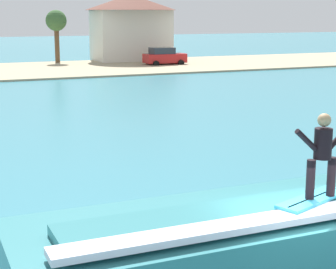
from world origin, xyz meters
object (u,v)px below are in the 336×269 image
at_px(surfer, 323,151).
at_px(house_gabled_white, 131,22).
at_px(tree_tall_bare, 56,23).
at_px(wave_crest, 272,246).
at_px(car_far_shore, 164,56).
at_px(surfboard, 313,199).

xyz_separation_m(surfer, house_gabled_white, (15.09, 52.07, 1.56)).
bearing_deg(tree_tall_bare, wave_crest, -98.26).
bearing_deg(car_far_shore, wave_crest, -110.59).
bearing_deg(car_far_shore, house_gabled_white, 101.04).
relative_size(wave_crest, tree_tall_bare, 1.75).
distance_m(surfboard, car_far_shore, 48.54).
distance_m(wave_crest, car_far_shore, 48.27).
height_order(surfboard, tree_tall_bare, tree_tall_bare).
distance_m(wave_crest, surfer, 2.06).
bearing_deg(surfboard, house_gabled_white, 73.69).
height_order(surfer, car_far_shore, surfer).
height_order(wave_crest, surfboard, surfboard).
bearing_deg(tree_tall_bare, car_far_shore, -33.45).
distance_m(car_far_shore, house_gabled_white, 7.32).
relative_size(wave_crest, house_gabled_white, 0.98).
bearing_deg(car_far_shore, surfer, -109.68).
relative_size(car_far_shore, house_gabled_white, 0.42).
bearing_deg(tree_tall_bare, house_gabled_white, 0.71).
relative_size(wave_crest, surfboard, 5.54).
height_order(house_gabled_white, tree_tall_bare, house_gabled_white).
relative_size(surfboard, house_gabled_white, 0.18).
xyz_separation_m(house_gabled_white, tree_tall_bare, (-8.26, -0.10, -0.02)).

